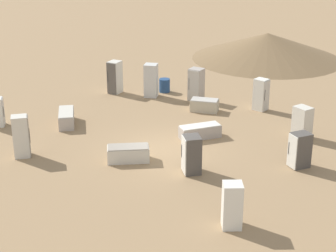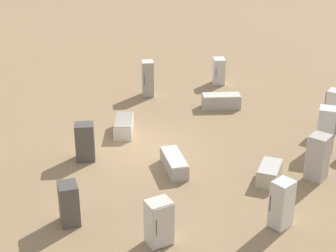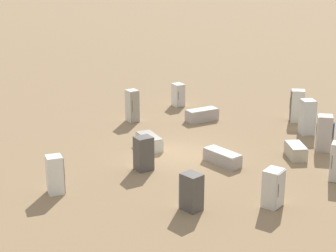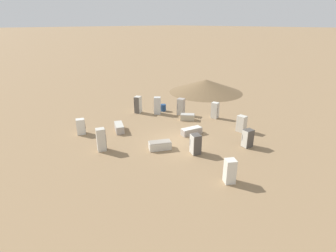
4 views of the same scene
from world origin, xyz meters
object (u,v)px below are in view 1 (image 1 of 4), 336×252
discarded_fridge_7 (204,105)px  discarded_fridge_12 (115,77)px  discarded_fridge_3 (300,150)px  discarded_fridge_9 (200,131)px  discarded_fridge_6 (261,95)px  discarded_fridge_0 (151,80)px  discarded_fridge_1 (21,136)px  discarded_fridge_5 (128,154)px  discarded_fridge_2 (232,205)px  discarded_fridge_13 (192,155)px  discarded_fridge_10 (302,123)px  discarded_fridge_11 (66,118)px  rusty_barrel (165,85)px  discarded_fridge_8 (196,85)px

discarded_fridge_7 → discarded_fridge_12: 5.79m
discarded_fridge_3 → discarded_fridge_9: 4.94m
discarded_fridge_3 → discarded_fridge_6: (5.86, -3.57, 0.11)m
discarded_fridge_6 → discarded_fridge_7: 2.97m
discarded_fridge_0 → discarded_fridge_6: discarded_fridge_0 is taller
discarded_fridge_1 → discarded_fridge_5: bearing=70.9°
discarded_fridge_2 → discarded_fridge_13: (3.98, -1.42, -0.02)m
discarded_fridge_6 → discarded_fridge_5: bearing=-4.3°
discarded_fridge_6 → discarded_fridge_10: discarded_fridge_6 is taller
discarded_fridge_7 → discarded_fridge_13: 7.27m
discarded_fridge_5 → discarded_fridge_6: (1.34, -8.90, 0.51)m
discarded_fridge_11 → discarded_fridge_5: bearing=119.2°
discarded_fridge_2 → discarded_fridge_7: size_ratio=1.02×
discarded_fridge_1 → discarded_fridge_11: discarded_fridge_1 is taller
discarded_fridge_2 → discarded_fridge_7: bearing=89.7°
discarded_fridge_13 → discarded_fridge_2: bearing=-175.8°
discarded_fridge_6 → discarded_fridge_1: bearing=-20.5°
discarded_fridge_1 → discarded_fridge_5: (-2.98, -3.39, -0.58)m
discarded_fridge_7 → discarded_fridge_11: size_ratio=0.78×
discarded_fridge_10 → discarded_fridge_9: bearing=-125.1°
discarded_fridge_3 → discarded_fridge_7: bearing=3.8°
discarded_fridge_3 → discarded_fridge_6: size_ratio=0.87×
discarded_fridge_11 → discarded_fridge_13: size_ratio=1.29×
discarded_fridge_0 → rusty_barrel: 1.24m
discarded_fridge_9 → discarded_fridge_11: discarded_fridge_11 is taller
discarded_fridge_10 → discarded_fridge_8: bearing=-174.4°
discarded_fridge_8 → discarded_fridge_11: 7.43m
discarded_fridge_0 → discarded_fridge_9: bearing=-57.2°
discarded_fridge_8 → discarded_fridge_10: 7.05m
discarded_fridge_1 → discarded_fridge_9: size_ratio=0.91×
discarded_fridge_10 → rusty_barrel: discarded_fridge_10 is taller
discarded_fridge_10 → rusty_barrel: size_ratio=1.96×
discarded_fridge_6 → discarded_fridge_13: 8.32m
discarded_fridge_6 → discarded_fridge_13: size_ratio=1.08×
discarded_fridge_0 → discarded_fridge_6: (-5.16, -3.36, -0.09)m
rusty_barrel → discarded_fridge_3: bearing=173.4°
discarded_fridge_6 → discarded_fridge_8: (3.19, 1.74, 0.05)m
discarded_fridge_11 → discarded_fridge_13: discarded_fridge_13 is taller
discarded_fridge_0 → discarded_fridge_5: size_ratio=0.99×
discarded_fridge_10 → discarded_fridge_11: bearing=-133.6°
discarded_fridge_8 → discarded_fridge_2: bearing=123.7°
discarded_fridge_9 → rusty_barrel: rusty_barrel is taller
discarded_fridge_10 → discarded_fridge_11: (7.80, 7.95, -0.41)m
discarded_fridge_3 → discarded_fridge_13: bearing=73.4°
discarded_fridge_8 → discarded_fridge_9: 5.38m
discarded_fridge_0 → rusty_barrel: (0.25, -1.08, -0.55)m
discarded_fridge_5 → discarded_fridge_1: bearing=78.8°
discarded_fridge_7 → discarded_fridge_13: (-5.29, 4.97, 0.45)m
discarded_fridge_8 → discarded_fridge_5: bearing=99.2°
rusty_barrel → discarded_fridge_6: bearing=-157.2°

